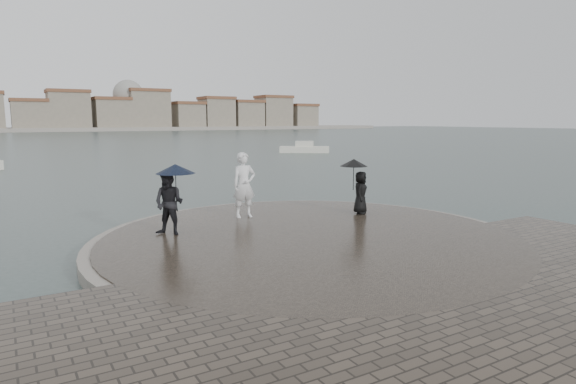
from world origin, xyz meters
TOP-DOWN VIEW (x-y plane):
  - ground at (0.00, 0.00)m, footprint 400.00×400.00m
  - kerb_ring at (0.00, 3.50)m, footprint 12.50×12.50m
  - quay_tip at (0.00, 3.50)m, footprint 11.90×11.90m
  - statue at (-0.55, 6.81)m, footprint 0.85×0.60m
  - visitor_left at (-3.44, 5.63)m, footprint 1.39×1.25m
  - visitor_right at (3.20, 5.33)m, footprint 1.18×1.02m
  - far_skyline at (-6.29, 160.71)m, footprint 260.00×20.00m
  - boats at (5.65, 35.12)m, footprint 37.29×9.76m

SIDE VIEW (x-z plane):
  - ground at x=0.00m, z-range 0.00..0.00m
  - kerb_ring at x=0.00m, z-range 0.00..0.32m
  - quay_tip at x=0.00m, z-range 0.00..0.36m
  - boats at x=5.65m, z-range -0.37..1.13m
  - visitor_right at x=3.20m, z-range 0.49..2.44m
  - statue at x=-0.55m, z-range 0.36..2.58m
  - visitor_left at x=-3.44m, z-range 0.50..2.54m
  - far_skyline at x=-6.29m, z-range -12.89..24.11m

